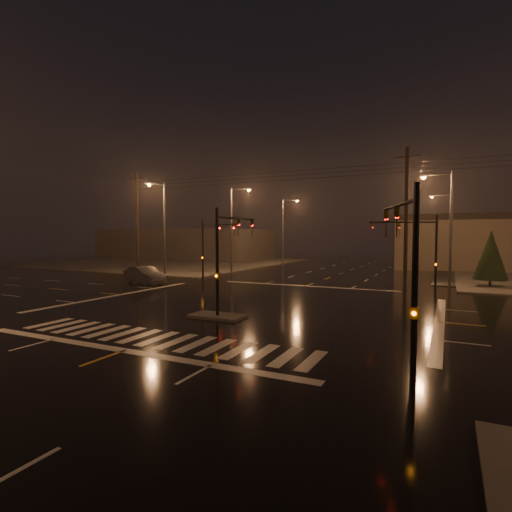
# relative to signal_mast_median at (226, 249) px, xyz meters

# --- Properties ---
(ground) EXTENTS (140.00, 140.00, 0.00)m
(ground) POSITION_rel_signal_mast_median_xyz_m (-0.00, 3.07, -3.75)
(ground) COLOR black
(ground) RESTS_ON ground
(sidewalk_nw) EXTENTS (36.00, 36.00, 0.12)m
(sidewalk_nw) POSITION_rel_signal_mast_median_xyz_m (-30.00, 33.07, -3.69)
(sidewalk_nw) COLOR #474540
(sidewalk_nw) RESTS_ON ground
(median_island) EXTENTS (3.00, 1.60, 0.15)m
(median_island) POSITION_rel_signal_mast_median_xyz_m (-0.00, -0.93, -3.68)
(median_island) COLOR #474540
(median_island) RESTS_ON ground
(crosswalk) EXTENTS (15.00, 2.60, 0.01)m
(crosswalk) POSITION_rel_signal_mast_median_xyz_m (-0.00, -5.93, -3.75)
(crosswalk) COLOR beige
(crosswalk) RESTS_ON ground
(stop_bar_near) EXTENTS (16.00, 0.50, 0.01)m
(stop_bar_near) POSITION_rel_signal_mast_median_xyz_m (-0.00, -7.93, -3.75)
(stop_bar_near) COLOR beige
(stop_bar_near) RESTS_ON ground
(stop_bar_far) EXTENTS (16.00, 0.50, 0.01)m
(stop_bar_far) POSITION_rel_signal_mast_median_xyz_m (-0.00, 14.07, -3.75)
(stop_bar_far) COLOR beige
(stop_bar_far) RESTS_ON ground
(commercial_block) EXTENTS (30.00, 18.00, 5.60)m
(commercial_block) POSITION_rel_signal_mast_median_xyz_m (-35.00, 45.07, -0.95)
(commercial_block) COLOR #413A39
(commercial_block) RESTS_ON ground
(signal_mast_median) EXTENTS (0.25, 4.59, 6.00)m
(signal_mast_median) POSITION_rel_signal_mast_median_xyz_m (0.00, 0.00, 0.00)
(signal_mast_median) COLOR black
(signal_mast_median) RESTS_ON ground
(signal_mast_ne) EXTENTS (4.84, 1.86, 6.00)m
(signal_mast_ne) POSITION_rel_signal_mast_median_xyz_m (9.50, 13.21, 0.04)
(signal_mast_ne) COLOR black
(signal_mast_ne) RESTS_ON ground
(signal_mast_nw) EXTENTS (4.84, 1.86, 6.00)m
(signal_mast_nw) POSITION_rel_signal_mast_median_xyz_m (-9.50, 13.21, 0.04)
(signal_mast_nw) COLOR black
(signal_mast_nw) RESTS_ON ground
(signal_mast_se) EXTENTS (1.55, 3.87, 6.00)m
(signal_mast_se) POSITION_rel_signal_mast_median_xyz_m (10.23, -6.68, -0.04)
(signal_mast_se) COLOR black
(signal_mast_se) RESTS_ON ground
(streetlight_1) EXTENTS (2.77, 0.32, 10.00)m
(streetlight_1) POSITION_rel_signal_mast_median_xyz_m (-11.18, 21.07, 2.05)
(streetlight_1) COLOR #38383A
(streetlight_1) RESTS_ON ground
(streetlight_2) EXTENTS (2.77, 0.32, 10.00)m
(streetlight_2) POSITION_rel_signal_mast_median_xyz_m (-11.18, 37.07, 2.05)
(streetlight_2) COLOR #38383A
(streetlight_2) RESTS_ON ground
(streetlight_3) EXTENTS (2.77, 0.32, 10.00)m
(streetlight_3) POSITION_rel_signal_mast_median_xyz_m (11.18, 19.07, 2.05)
(streetlight_3) COLOR #38383A
(streetlight_3) RESTS_ON ground
(streetlight_4) EXTENTS (2.77, 0.32, 10.00)m
(streetlight_4) POSITION_rel_signal_mast_median_xyz_m (11.18, 39.07, 2.05)
(streetlight_4) COLOR #38383A
(streetlight_4) RESTS_ON ground
(streetlight_5) EXTENTS (0.32, 2.77, 10.00)m
(streetlight_5) POSITION_rel_signal_mast_median_xyz_m (-16.00, 14.26, 2.05)
(streetlight_5) COLOR #38383A
(streetlight_5) RESTS_ON ground
(utility_pole_0) EXTENTS (2.20, 0.32, 12.00)m
(utility_pole_0) POSITION_rel_signal_mast_median_xyz_m (-22.00, 17.07, 2.38)
(utility_pole_0) COLOR black
(utility_pole_0) RESTS_ON ground
(utility_pole_1) EXTENTS (2.20, 0.32, 12.00)m
(utility_pole_1) POSITION_rel_signal_mast_median_xyz_m (8.00, 17.07, 2.38)
(utility_pole_1) COLOR black
(utility_pole_1) RESTS_ON ground
(conifer_0) EXTENTS (2.73, 2.73, 4.97)m
(conifer_0) POSITION_rel_signal_mast_median_xyz_m (14.62, 19.99, -0.92)
(conifer_0) COLOR black
(conifer_0) RESTS_ON ground
(car_crossing) EXTENTS (5.19, 3.12, 1.61)m
(car_crossing) POSITION_rel_signal_mast_median_xyz_m (-13.93, 9.05, -2.94)
(car_crossing) COLOR #4F5156
(car_crossing) RESTS_ON ground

